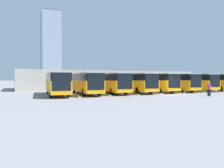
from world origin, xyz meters
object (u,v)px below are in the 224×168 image
at_px(bus_1, 190,82).
at_px(bus_7, 57,83).
at_px(pedestrian, 209,89).
at_px(bus_6, 86,82).
at_px(bus_0, 210,81).
at_px(bus_2, 173,82).
at_px(bus_4, 134,82).
at_px(bus_5, 110,82).
at_px(bus_3, 154,82).

height_order(bus_1, bus_7, same).
relative_size(bus_7, pedestrian, 6.85).
distance_m(bus_1, bus_6, 21.42).
distance_m(bus_0, bus_7, 29.97).
xyz_separation_m(bus_2, bus_6, (17.12, 0.59, 0.00)).
height_order(bus_2, bus_4, same).
bearing_deg(pedestrian, bus_5, -158.81).
bearing_deg(bus_7, bus_2, -172.52).
bearing_deg(bus_2, bus_0, -179.19).
distance_m(bus_6, pedestrian, 17.39).
bearing_deg(bus_2, pedestrian, 79.38).
relative_size(bus_1, bus_5, 1.00).
relative_size(bus_3, bus_6, 1.00).
relative_size(bus_2, bus_5, 1.00).
bearing_deg(bus_3, bus_4, 9.34).
bearing_deg(bus_7, bus_5, -170.47).
distance_m(bus_1, bus_2, 4.28).
bearing_deg(bus_3, bus_7, 8.18).
distance_m(bus_0, bus_2, 8.59).
distance_m(bus_0, pedestrian, 15.53).
bearing_deg(bus_2, bus_6, 7.37).
bearing_deg(bus_5, bus_6, 11.11).
height_order(bus_4, pedestrian, bus_4).
bearing_deg(bus_6, bus_1, -172.78).
relative_size(bus_5, bus_6, 1.00).
bearing_deg(bus_6, bus_4, -172.29).
xyz_separation_m(bus_3, bus_5, (8.56, 0.21, 0.00)).
distance_m(bus_4, bus_7, 12.85).
relative_size(bus_5, pedestrian, 6.85).
distance_m(bus_2, bus_3, 4.28).
relative_size(bus_1, bus_3, 1.00).
xyz_separation_m(bus_1, bus_5, (17.12, 0.25, 0.00)).
relative_size(bus_3, bus_5, 1.00).
xyz_separation_m(bus_4, bus_5, (4.28, -0.08, 0.00)).
bearing_deg(bus_1, bus_3, 5.66).
height_order(bus_0, bus_7, same).
xyz_separation_m(bus_2, bus_4, (8.56, 0.24, 0.00)).
xyz_separation_m(bus_7, pedestrian, (-18.28, 10.10, -0.80)).
height_order(bus_3, bus_6, same).
distance_m(bus_6, bus_7, 4.29).
relative_size(bus_0, bus_7, 1.00).
height_order(bus_4, bus_5, same).
bearing_deg(bus_3, bus_6, 8.25).
relative_size(bus_3, bus_7, 1.00).
xyz_separation_m(bus_2, bus_7, (21.41, 0.78, 0.00)).
bearing_deg(bus_3, bus_2, -175.31).
bearing_deg(bus_0, bus_1, -4.92).
height_order(bus_6, pedestrian, bus_6).
xyz_separation_m(bus_3, bus_6, (12.84, 0.64, 0.00)).
xyz_separation_m(bus_5, bus_6, (4.28, 0.43, 0.00)).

